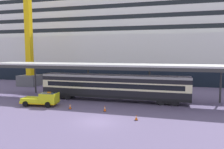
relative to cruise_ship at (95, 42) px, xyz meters
name	(u,v)px	position (x,y,z in m)	size (l,w,h in m)	color
ground_plane	(97,122)	(15.70, -43.78, -10.77)	(400.00, 400.00, 0.00)	slate
cruise_ship	(95,42)	(0.00, 0.00, 0.00)	(172.45, 29.62, 32.59)	black
platform_canopy	(114,65)	(14.72, -32.74, -5.20)	(42.75, 5.79, 5.79)	silver
train_carriage	(113,86)	(14.72, -33.14, -8.46)	(23.24, 2.81, 4.11)	black
service_truck	(43,99)	(5.89, -38.87, -9.78)	(5.38, 2.67, 2.02)	yellow
traffic_cone_near	(70,106)	(10.42, -39.56, -10.40)	(0.36, 0.36, 0.75)	black
traffic_cone_mid	(136,117)	(19.81, -42.12, -10.46)	(0.36, 0.36, 0.64)	black
traffic_cone_far	(105,108)	(15.29, -39.45, -10.39)	(0.36, 0.36, 0.77)	black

